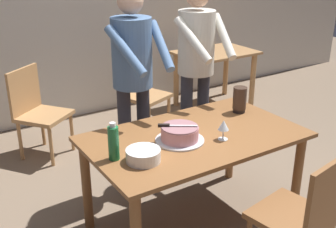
{
  "coord_description": "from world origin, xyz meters",
  "views": [
    {
      "loc": [
        -1.62,
        -2.17,
        2.0
      ],
      "look_at": [
        -0.15,
        0.12,
        0.9
      ],
      "focal_mm": 44.62,
      "sensor_mm": 36.0,
      "label": 1
    }
  ],
  "objects_px": {
    "background_chair_0": "(37,109)",
    "cake_knife": "(169,125)",
    "cake_on_platter": "(180,134)",
    "chair_near_side": "(304,214)",
    "plate_stack": "(143,155)",
    "person_cutting_cake": "(133,72)",
    "background_table": "(215,64)",
    "hurricane_lamp": "(240,99)",
    "water_bottle": "(114,143)",
    "person_standing_beside": "(197,60)",
    "background_chair_2": "(141,90)",
    "wine_glass_near": "(224,126)",
    "main_dining_table": "(194,149)"
  },
  "relations": [
    {
      "from": "background_chair_0",
      "to": "cake_knife",
      "type": "bearing_deg",
      "value": -76.52
    },
    {
      "from": "cake_on_platter",
      "to": "chair_near_side",
      "type": "height_order",
      "value": "chair_near_side"
    },
    {
      "from": "plate_stack",
      "to": "background_chair_0",
      "type": "bearing_deg",
      "value": 93.87
    },
    {
      "from": "person_cutting_cake",
      "to": "background_table",
      "type": "bearing_deg",
      "value": 34.2
    },
    {
      "from": "hurricane_lamp",
      "to": "chair_near_side",
      "type": "relative_size",
      "value": 0.23
    },
    {
      "from": "water_bottle",
      "to": "chair_near_side",
      "type": "height_order",
      "value": "water_bottle"
    },
    {
      "from": "person_standing_beside",
      "to": "background_chair_2",
      "type": "xyz_separation_m",
      "value": [
        0.02,
        1.06,
        -0.58
      ]
    },
    {
      "from": "cake_on_platter",
      "to": "chair_near_side",
      "type": "distance_m",
      "value": 0.94
    },
    {
      "from": "person_cutting_cake",
      "to": "wine_glass_near",
      "type": "bearing_deg",
      "value": -73.33
    },
    {
      "from": "water_bottle",
      "to": "chair_near_side",
      "type": "bearing_deg",
      "value": -43.3
    },
    {
      "from": "main_dining_table",
      "to": "wine_glass_near",
      "type": "height_order",
      "value": "wine_glass_near"
    },
    {
      "from": "chair_near_side",
      "to": "cake_knife",
      "type": "bearing_deg",
      "value": 116.75
    },
    {
      "from": "chair_near_side",
      "to": "background_chair_0",
      "type": "distance_m",
      "value": 2.76
    },
    {
      "from": "main_dining_table",
      "to": "background_chair_2",
      "type": "bearing_deg",
      "value": 73.06
    },
    {
      "from": "background_table",
      "to": "background_chair_0",
      "type": "height_order",
      "value": "background_chair_0"
    },
    {
      "from": "wine_glass_near",
      "to": "background_table",
      "type": "relative_size",
      "value": 0.14
    },
    {
      "from": "cake_knife",
      "to": "wine_glass_near",
      "type": "xyz_separation_m",
      "value": [
        0.33,
        -0.18,
        -0.01
      ]
    },
    {
      "from": "plate_stack",
      "to": "chair_near_side",
      "type": "xyz_separation_m",
      "value": [
        0.72,
        -0.69,
        -0.3
      ]
    },
    {
      "from": "person_cutting_cake",
      "to": "chair_near_side",
      "type": "relative_size",
      "value": 1.91
    },
    {
      "from": "cake_on_platter",
      "to": "wine_glass_near",
      "type": "relative_size",
      "value": 2.36
    },
    {
      "from": "cake_on_platter",
      "to": "wine_glass_near",
      "type": "bearing_deg",
      "value": -27.64
    },
    {
      "from": "cake_knife",
      "to": "hurricane_lamp",
      "type": "bearing_deg",
      "value": 11.15
    },
    {
      "from": "water_bottle",
      "to": "background_table",
      "type": "xyz_separation_m",
      "value": [
        2.39,
        1.96,
        -0.29
      ]
    },
    {
      "from": "main_dining_table",
      "to": "person_standing_beside",
      "type": "relative_size",
      "value": 0.89
    },
    {
      "from": "cake_on_platter",
      "to": "background_table",
      "type": "bearing_deg",
      "value": 46.12
    },
    {
      "from": "plate_stack",
      "to": "water_bottle",
      "type": "relative_size",
      "value": 0.88
    },
    {
      "from": "plate_stack",
      "to": "chair_near_side",
      "type": "height_order",
      "value": "chair_near_side"
    },
    {
      "from": "cake_on_platter",
      "to": "person_standing_beside",
      "type": "xyz_separation_m",
      "value": [
        0.66,
        0.72,
        0.27
      ]
    },
    {
      "from": "cake_knife",
      "to": "cake_on_platter",
      "type": "bearing_deg",
      "value": -33.51
    },
    {
      "from": "cake_on_platter",
      "to": "background_chair_0",
      "type": "relative_size",
      "value": 0.38
    },
    {
      "from": "plate_stack",
      "to": "wine_glass_near",
      "type": "xyz_separation_m",
      "value": [
        0.62,
        -0.02,
        0.06
      ]
    },
    {
      "from": "main_dining_table",
      "to": "hurricane_lamp",
      "type": "xyz_separation_m",
      "value": [
        0.56,
        0.17,
        0.22
      ]
    },
    {
      "from": "main_dining_table",
      "to": "cake_knife",
      "type": "height_order",
      "value": "cake_knife"
    },
    {
      "from": "person_cutting_cake",
      "to": "person_standing_beside",
      "type": "bearing_deg",
      "value": 2.66
    },
    {
      "from": "person_cutting_cake",
      "to": "background_chair_2",
      "type": "bearing_deg",
      "value": 58.7
    },
    {
      "from": "person_standing_beside",
      "to": "background_chair_0",
      "type": "xyz_separation_m",
      "value": [
        -1.15,
        1.09,
        -0.58
      ]
    },
    {
      "from": "hurricane_lamp",
      "to": "person_standing_beside",
      "type": "height_order",
      "value": "person_standing_beside"
    },
    {
      "from": "wine_glass_near",
      "to": "background_table",
      "type": "distance_m",
      "value": 2.67
    },
    {
      "from": "cake_on_platter",
      "to": "hurricane_lamp",
      "type": "relative_size",
      "value": 1.62
    },
    {
      "from": "background_chair_0",
      "to": "hurricane_lamp",
      "type": "bearing_deg",
      "value": -53.63
    },
    {
      "from": "wine_glass_near",
      "to": "background_table",
      "type": "bearing_deg",
      "value": 52.4
    },
    {
      "from": "main_dining_table",
      "to": "person_cutting_cake",
      "type": "xyz_separation_m",
      "value": [
        -0.13,
        0.67,
        0.43
      ]
    },
    {
      "from": "water_bottle",
      "to": "hurricane_lamp",
      "type": "distance_m",
      "value": 1.22
    },
    {
      "from": "cake_on_platter",
      "to": "background_chair_2",
      "type": "xyz_separation_m",
      "value": [
        0.68,
        1.79,
        -0.31
      ]
    },
    {
      "from": "plate_stack",
      "to": "person_cutting_cake",
      "type": "relative_size",
      "value": 0.13
    },
    {
      "from": "hurricane_lamp",
      "to": "background_table",
      "type": "distance_m",
      "value": 2.15
    },
    {
      "from": "water_bottle",
      "to": "wine_glass_near",
      "type": "bearing_deg",
      "value": -10.78
    },
    {
      "from": "water_bottle",
      "to": "hurricane_lamp",
      "type": "relative_size",
      "value": 1.19
    },
    {
      "from": "wine_glass_near",
      "to": "background_chair_2",
      "type": "bearing_deg",
      "value": 77.88
    },
    {
      "from": "cake_on_platter",
      "to": "water_bottle",
      "type": "height_order",
      "value": "water_bottle"
    }
  ]
}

